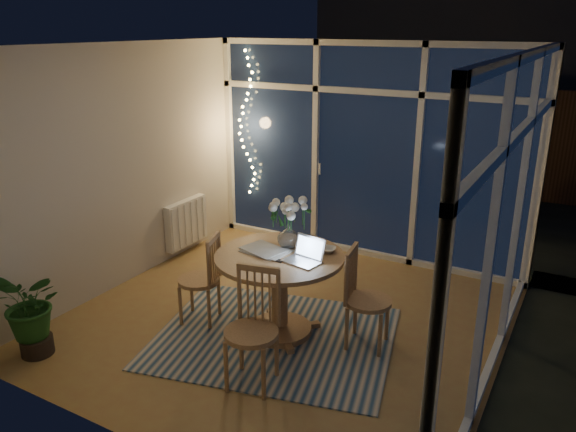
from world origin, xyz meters
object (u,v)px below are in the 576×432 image
object	(u,v)px
flower_vase	(289,237)
potted_plant	(32,315)
chair_right	(368,299)
laptop	(302,250)
chair_front	(251,330)
dining_table	(280,295)
chair_left	(199,278)

from	to	relation	value
flower_vase	potted_plant	world-z (taller)	flower_vase
chair_right	laptop	bearing A→B (deg)	106.55
potted_plant	chair_right	bearing A→B (deg)	31.96
chair_front	potted_plant	size ratio (longest dim) A/B	1.30
dining_table	chair_right	size ratio (longest dim) A/B	1.25
potted_plant	flower_vase	bearing A→B (deg)	42.83
flower_vase	chair_right	bearing A→B (deg)	-0.29
potted_plant	chair_left	bearing A→B (deg)	52.88
chair_left	chair_right	xyz separation A→B (m)	(1.59, 0.37, 0.01)
chair_right	flower_vase	distance (m)	0.92
chair_right	potted_plant	world-z (taller)	chair_right
dining_table	laptop	size ratio (longest dim) A/B	3.78
chair_right	potted_plant	bearing A→B (deg)	113.70
laptop	flower_vase	world-z (taller)	laptop
laptop	flower_vase	xyz separation A→B (m)	(-0.27, 0.25, -0.01)
dining_table	chair_right	world-z (taller)	chair_right
dining_table	chair_left	world-z (taller)	chair_left
dining_table	flower_vase	xyz separation A→B (m)	(-0.02, 0.20, 0.51)
dining_table	laptop	xyz separation A→B (m)	(0.26, -0.05, 0.51)
chair_right	chair_front	xyz separation A→B (m)	(-0.59, -0.99, 0.02)
chair_front	potted_plant	xyz separation A→B (m)	(-1.90, -0.56, -0.11)
flower_vase	chair_front	bearing A→B (deg)	-77.52
chair_front	dining_table	bearing A→B (deg)	92.73
dining_table	chair_right	bearing A→B (deg)	14.11
dining_table	chair_front	world-z (taller)	chair_front
chair_left	flower_vase	xyz separation A→B (m)	(0.78, 0.37, 0.45)
chair_left	chair_front	size ratio (longest dim) A/B	0.93
chair_left	potted_plant	size ratio (longest dim) A/B	1.20
dining_table	potted_plant	size ratio (longest dim) A/B	1.55
flower_vase	potted_plant	xyz separation A→B (m)	(-1.68, -1.56, -0.53)
chair_left	chair_front	distance (m)	1.18
laptop	potted_plant	xyz separation A→B (m)	(-1.95, -1.30, -0.53)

